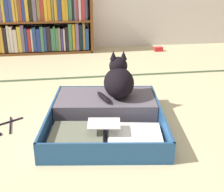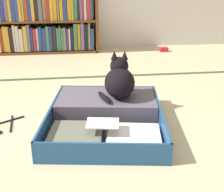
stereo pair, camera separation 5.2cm
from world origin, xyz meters
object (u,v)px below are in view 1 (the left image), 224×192
Objects in this scene: open_suitcase at (105,114)px; bookshelf at (21,23)px; small_red_pouch at (158,49)px; black_cat at (118,81)px.

bookshelf is at bearing 110.24° from open_suitcase.
bookshelf reaches higher than small_red_pouch.
open_suitcase is 3.02× the size of black_cat.
open_suitcase is at bearing -69.76° from bookshelf.
black_cat is 2.87× the size of small_red_pouch.
black_cat is at bearing -65.99° from bookshelf.
small_red_pouch is at bearing -5.75° from bookshelf.
black_cat reaches higher than small_red_pouch.
bookshelf is 2.00m from black_cat.
black_cat is at bearing 47.69° from open_suitcase.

